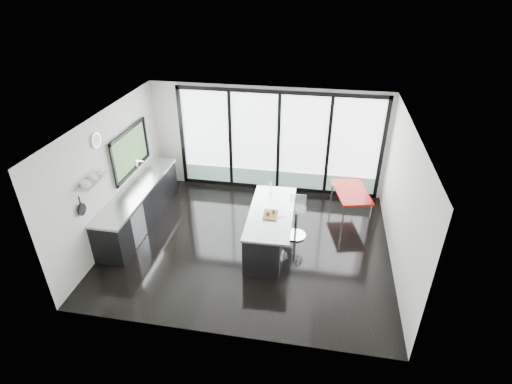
% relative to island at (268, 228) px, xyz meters
% --- Properties ---
extents(floor, '(6.00, 5.00, 0.00)m').
position_rel_island_xyz_m(floor, '(-0.40, -0.02, -0.45)').
color(floor, black).
rests_on(floor, ground).
extents(ceiling, '(6.00, 5.00, 0.00)m').
position_rel_island_xyz_m(ceiling, '(-0.40, -0.02, 2.35)').
color(ceiling, white).
rests_on(ceiling, wall_back).
extents(wall_back, '(6.00, 0.09, 2.80)m').
position_rel_island_xyz_m(wall_back, '(-0.13, 2.45, 0.82)').
color(wall_back, silver).
rests_on(wall_back, ground).
extents(wall_front, '(6.00, 0.00, 2.80)m').
position_rel_island_xyz_m(wall_front, '(-0.40, -2.52, 0.95)').
color(wall_front, silver).
rests_on(wall_front, ground).
extents(wall_left, '(0.26, 5.00, 2.80)m').
position_rel_island_xyz_m(wall_left, '(-3.37, 0.25, 1.11)').
color(wall_left, silver).
rests_on(wall_left, ground).
extents(wall_right, '(0.00, 5.00, 2.80)m').
position_rel_island_xyz_m(wall_right, '(2.60, -0.02, 0.95)').
color(wall_right, silver).
rests_on(wall_right, ground).
extents(counter_cabinets, '(0.69, 3.24, 1.36)m').
position_rel_island_xyz_m(counter_cabinets, '(-3.07, 0.38, 0.02)').
color(counter_cabinets, black).
rests_on(counter_cabinets, floor).
extents(island, '(0.96, 2.18, 1.15)m').
position_rel_island_xyz_m(island, '(0.00, 0.00, 0.00)').
color(island, black).
rests_on(island, floor).
extents(bar_stool_near, '(0.55, 0.55, 0.70)m').
position_rel_island_xyz_m(bar_stool_near, '(0.26, -0.34, -0.10)').
color(bar_stool_near, silver).
rests_on(bar_stool_near, floor).
extents(bar_stool_far, '(0.48, 0.48, 0.76)m').
position_rel_island_xyz_m(bar_stool_far, '(0.57, 0.45, -0.07)').
color(bar_stool_far, silver).
rests_on(bar_stool_far, floor).
extents(red_table, '(0.99, 1.39, 0.67)m').
position_rel_island_xyz_m(red_table, '(1.77, 1.53, -0.11)').
color(red_table, '#9E0A01').
rests_on(red_table, floor).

